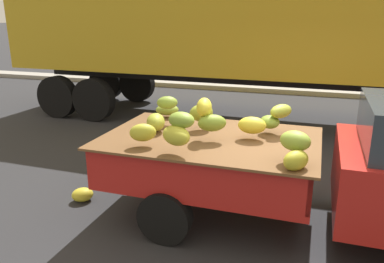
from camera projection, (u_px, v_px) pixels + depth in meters
ground at (284, 217)px, 5.09m from camera, size 220.00×220.00×0.00m
curb_strip at (308, 91)px, 13.10m from camera, size 80.00×0.80×0.16m
pickup_truck at (366, 169)px, 4.37m from camera, size 4.78×1.87×1.70m
semi_trailer at (245, 17)px, 9.04m from camera, size 12.03×2.74×3.95m
fallen_banana_bunch_near_tailgate at (83, 195)px, 5.51m from camera, size 0.39×0.38×0.20m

